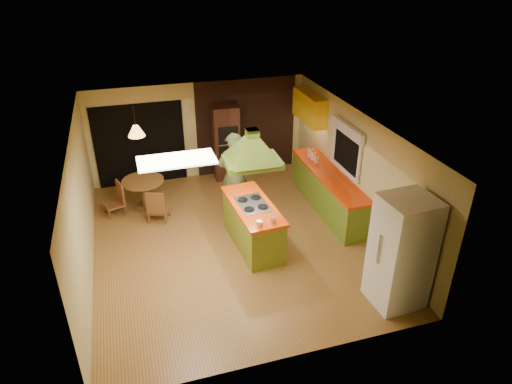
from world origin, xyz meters
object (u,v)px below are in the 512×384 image
object	(u,v)px
man	(234,175)
refrigerator	(401,252)
canister_large	(310,153)
kitchen_island	(253,224)
wall_oven	(226,142)
dining_table	(144,188)

from	to	relation	value
man	refrigerator	distance (m)	4.07
canister_large	kitchen_island	bearing A→B (deg)	-137.06
man	wall_oven	world-z (taller)	man
kitchen_island	refrigerator	world-z (taller)	refrigerator
man	refrigerator	world-z (taller)	refrigerator
refrigerator	canister_large	xyz separation A→B (m)	(0.15, 4.17, 0.03)
refrigerator	canister_large	size ratio (longest dim) A/B	9.74
man	wall_oven	xyz separation A→B (m)	(0.28, 1.92, -0.01)
wall_oven	dining_table	distance (m)	2.49
kitchen_island	man	bearing A→B (deg)	88.53
man	refrigerator	size ratio (longest dim) A/B	0.99
refrigerator	wall_oven	xyz separation A→B (m)	(-1.63, 5.52, -0.02)
dining_table	canister_large	size ratio (longest dim) A/B	4.65
dining_table	refrigerator	bearing A→B (deg)	-49.46
kitchen_island	refrigerator	xyz separation A→B (m)	(1.86, -2.30, 0.52)
man	refrigerator	xyz separation A→B (m)	(1.91, -3.60, 0.01)
wall_oven	canister_large	xyz separation A→B (m)	(1.77, -1.35, 0.04)
wall_oven	dining_table	size ratio (longest dim) A/B	2.06
kitchen_island	canister_large	xyz separation A→B (m)	(2.01, 1.87, 0.54)
refrigerator	wall_oven	distance (m)	5.75
kitchen_island	dining_table	xyz separation A→B (m)	(-1.97, 2.18, 0.02)
kitchen_island	refrigerator	bearing A→B (deg)	-54.79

